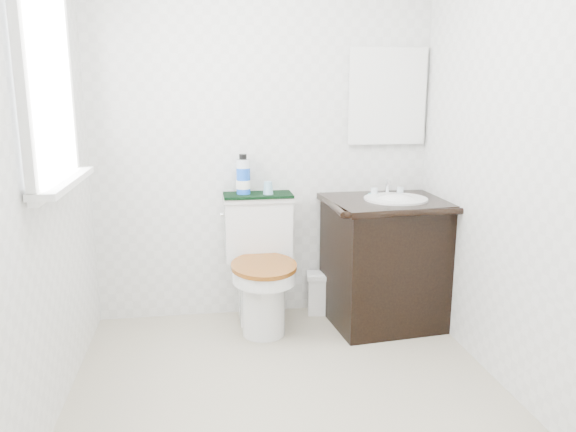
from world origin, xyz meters
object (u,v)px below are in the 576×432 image
object	(u,v)px
toilet	(261,271)
vanity	(387,258)
cup	(268,188)
trash_bin	(321,293)
mouthwash_bottle	(243,176)

from	to	relation	value
toilet	vanity	bearing A→B (deg)	-4.41
toilet	cup	distance (m)	0.53
toilet	vanity	size ratio (longest dim) A/B	0.90
trash_bin	toilet	bearing A→B (deg)	-162.50
toilet	cup	size ratio (longest dim) A/B	10.26
toilet	mouthwash_bottle	distance (m)	0.62
vanity	trash_bin	size ratio (longest dim) A/B	3.28
toilet	mouthwash_bottle	xyz separation A→B (m)	(-0.09, 0.14, 0.60)
vanity	mouthwash_bottle	bearing A→B (deg)	167.67
mouthwash_bottle	vanity	bearing A→B (deg)	-12.33
vanity	cup	bearing A→B (deg)	168.20
toilet	trash_bin	size ratio (longest dim) A/B	2.94
vanity	cup	world-z (taller)	cup
toilet	vanity	world-z (taller)	vanity
vanity	mouthwash_bottle	world-z (taller)	mouthwash_bottle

